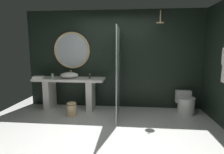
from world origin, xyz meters
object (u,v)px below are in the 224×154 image
(round_wall_mirror, at_px, (72,50))
(waste_bin, at_px, (72,109))
(soap_dispenser, at_px, (90,76))
(toilet, at_px, (185,103))
(rain_shower_head, at_px, (160,22))
(vessel_sink, at_px, (69,75))
(folded_hand_towel, at_px, (38,78))
(tumbler_cup, at_px, (52,76))

(round_wall_mirror, height_order, waste_bin, round_wall_mirror)
(soap_dispenser, height_order, waste_bin, soap_dispenser)
(toilet, bearing_deg, soap_dispenser, -179.78)
(rain_shower_head, relative_size, toilet, 0.52)
(rain_shower_head, xyz_separation_m, waste_bin, (-2.08, -0.51, -2.06))
(vessel_sink, distance_m, folded_hand_towel, 0.78)
(vessel_sink, xyz_separation_m, soap_dispenser, (0.56, -0.04, -0.02))
(tumbler_cup, bearing_deg, rain_shower_head, -0.69)
(vessel_sink, relative_size, round_wall_mirror, 0.48)
(rain_shower_head, relative_size, waste_bin, 0.87)
(round_wall_mirror, relative_size, waste_bin, 2.88)
(tumbler_cup, distance_m, toilet, 3.51)
(toilet, distance_m, waste_bin, 2.82)
(tumbler_cup, bearing_deg, vessel_sink, -3.07)
(vessel_sink, bearing_deg, waste_bin, -68.49)
(tumbler_cup, xyz_separation_m, soap_dispenser, (1.03, -0.07, 0.00))
(tumbler_cup, bearing_deg, toilet, -0.96)
(round_wall_mirror, height_order, rain_shower_head, rain_shower_head)
(tumbler_cup, relative_size, rain_shower_head, 0.36)
(round_wall_mirror, relative_size, rain_shower_head, 3.30)
(tumbler_cup, relative_size, folded_hand_towel, 0.42)
(vessel_sink, height_order, tumbler_cup, vessel_sink)
(vessel_sink, distance_m, round_wall_mirror, 0.69)
(vessel_sink, bearing_deg, rain_shower_head, -0.20)
(rain_shower_head, relative_size, folded_hand_towel, 1.16)
(rain_shower_head, bearing_deg, tumbler_cup, 179.31)
(vessel_sink, height_order, waste_bin, vessel_sink)
(rain_shower_head, height_order, toilet, rain_shower_head)
(vessel_sink, xyz_separation_m, waste_bin, (0.20, -0.51, -0.74))
(rain_shower_head, bearing_deg, vessel_sink, 179.80)
(tumbler_cup, distance_m, folded_hand_towel, 0.36)
(soap_dispenser, distance_m, round_wall_mirror, 0.91)
(soap_dispenser, relative_size, rain_shower_head, 0.44)
(vessel_sink, relative_size, soap_dispenser, 3.62)
(round_wall_mirror, bearing_deg, tumbler_cup, -153.01)
(folded_hand_towel, bearing_deg, round_wall_mirror, 31.62)
(toilet, relative_size, waste_bin, 1.68)
(waste_bin, height_order, folded_hand_towel, folded_hand_towel)
(toilet, xyz_separation_m, folded_hand_towel, (-3.73, -0.17, 0.63))
(toilet, height_order, folded_hand_towel, folded_hand_towel)
(rain_shower_head, bearing_deg, waste_bin, -166.34)
(folded_hand_towel, bearing_deg, soap_dispenser, 6.82)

